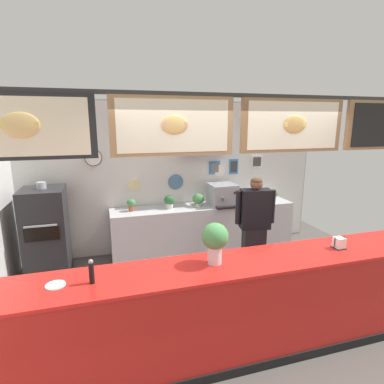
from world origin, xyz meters
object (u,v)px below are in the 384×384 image
at_px(shop_worker, 254,229).
at_px(basil_vase, 215,240).
at_px(potted_rosemary, 198,199).
at_px(pizza_oven, 47,233).
at_px(condiment_plate, 55,285).
at_px(napkin_holder, 339,243).
at_px(potted_oregano, 131,204).
at_px(espresso_machine, 222,195).
at_px(pepper_grinder, 91,272).
at_px(potted_basil, 169,201).
at_px(potted_sage, 274,194).

bearing_deg(shop_worker, basil_vase, 58.39).
xyz_separation_m(shop_worker, potted_rosemary, (-0.43, 1.33, 0.16)).
xyz_separation_m(pizza_oven, basil_vase, (1.89, -2.35, 0.57)).
bearing_deg(condiment_plate, napkin_holder, -0.30).
xyz_separation_m(pizza_oven, potted_oregano, (1.33, 0.22, 0.31)).
bearing_deg(espresso_machine, potted_oregano, 178.14).
bearing_deg(pepper_grinder, condiment_plate, 172.10).
bearing_deg(potted_oregano, shop_worker, -40.36).
distance_m(pizza_oven, potted_basil, 2.03).
xyz_separation_m(pizza_oven, potted_basil, (1.99, 0.20, 0.32)).
bearing_deg(condiment_plate, potted_oregano, 71.12).
bearing_deg(pizza_oven, potted_rosemary, 3.89).
height_order(potted_sage, pepper_grinder, pepper_grinder).
distance_m(potted_basil, napkin_holder, 2.91).
xyz_separation_m(shop_worker, potted_basil, (-0.96, 1.36, 0.16)).
relative_size(pizza_oven, potted_rosemary, 6.39).
height_order(pizza_oven, condiment_plate, pizza_oven).
bearing_deg(pepper_grinder, napkin_holder, 0.58).
bearing_deg(shop_worker, pepper_grinder, 39.76).
bearing_deg(pizza_oven, pepper_grinder, -72.87).
xyz_separation_m(shop_worker, potted_sage, (1.10, 1.31, 0.15)).
relative_size(pizza_oven, basil_vase, 3.69).
relative_size(potted_basil, pepper_grinder, 1.08).
relative_size(pizza_oven, espresso_machine, 2.74).
height_order(pizza_oven, shop_worker, shop_worker).
xyz_separation_m(potted_oregano, pepper_grinder, (-0.59, -2.63, 0.13)).
height_order(potted_sage, napkin_holder, napkin_holder).
height_order(potted_basil, condiment_plate, potted_basil).
xyz_separation_m(espresso_machine, basil_vase, (-1.09, -2.51, 0.19)).
bearing_deg(pizza_oven, napkin_holder, -35.66).
bearing_deg(potted_oregano, potted_rosemary, -2.30).
xyz_separation_m(shop_worker, condiment_plate, (-2.51, -1.21, 0.17)).
xyz_separation_m(pizza_oven, condiment_plate, (0.44, -2.37, 0.34)).
relative_size(pizza_oven, napkin_holder, 10.97).
bearing_deg(potted_rosemary, potted_oregano, 177.70).
distance_m(pepper_grinder, napkin_holder, 2.58).
relative_size(potted_rosemary, pepper_grinder, 1.07).
height_order(potted_sage, basil_vase, basil_vase).
bearing_deg(napkin_holder, pizza_oven, 144.34).
bearing_deg(pizza_oven, espresso_machine, 3.17).
height_order(potted_basil, pepper_grinder, pepper_grinder).
distance_m(pizza_oven, potted_sage, 4.06).
bearing_deg(pepper_grinder, pizza_oven, 107.13).
relative_size(potted_sage, napkin_holder, 1.61).
bearing_deg(basil_vase, potted_rosemary, 76.01).
xyz_separation_m(basil_vase, condiment_plate, (-1.44, -0.02, -0.23)).
distance_m(pizza_oven, shop_worker, 3.17).
height_order(espresso_machine, potted_rosemary, espresso_machine).
bearing_deg(potted_sage, potted_oregano, 178.64).
bearing_deg(shop_worker, condiment_plate, 35.97).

